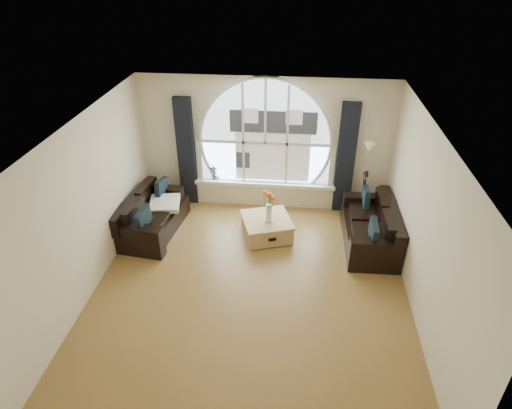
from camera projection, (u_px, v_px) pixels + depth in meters
name	position (u px, v px, depth m)	size (l,w,h in m)	color
ground	(250.00, 288.00, 7.07)	(5.00, 5.50, 0.01)	brown
ceiling	(249.00, 131.00, 5.67)	(5.00, 5.50, 0.01)	silver
wall_back	(265.00, 144.00, 8.71)	(5.00, 0.01, 2.70)	beige
wall_front	(216.00, 380.00, 4.03)	(5.00, 0.01, 2.70)	beige
wall_left	(85.00, 209.00, 6.58)	(0.01, 5.50, 2.70)	beige
wall_right	(426.00, 228.00, 6.15)	(0.01, 5.50, 2.70)	beige
attic_slope	(417.00, 163.00, 5.66)	(0.92, 5.50, 0.72)	silver
arched_window	(265.00, 132.00, 8.54)	(2.60, 0.06, 2.15)	silver
window_sill	(264.00, 184.00, 9.06)	(2.90, 0.22, 0.08)	white
window_frame	(265.00, 132.00, 8.52)	(2.76, 0.08, 2.15)	white
neighbor_house	(273.00, 138.00, 8.58)	(1.70, 0.02, 1.50)	silver
curtain_left	(186.00, 152.00, 8.85)	(0.35, 0.12, 2.30)	black
curtain_right	(346.00, 159.00, 8.58)	(0.35, 0.12, 2.30)	black
sofa_left	(152.00, 213.00, 8.27)	(0.85, 1.70, 0.75)	black
sofa_right	(370.00, 226.00, 7.91)	(0.88, 1.75, 0.78)	black
coffee_chest	(267.00, 227.00, 8.22)	(0.87, 0.87, 0.42)	#A78650
throw_blanket	(165.00, 204.00, 8.39)	(0.55, 0.55, 0.10)	silver
vase_flowers	(269.00, 203.00, 7.88)	(0.24, 0.24, 0.70)	white
floor_lamp	(364.00, 181.00, 8.52)	(0.24, 0.24, 1.60)	#B2B2B2
guitar	(363.00, 193.00, 8.69)	(0.36, 0.24, 1.06)	brown
potted_plant	(214.00, 173.00, 9.05)	(0.16, 0.11, 0.30)	#1E6023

